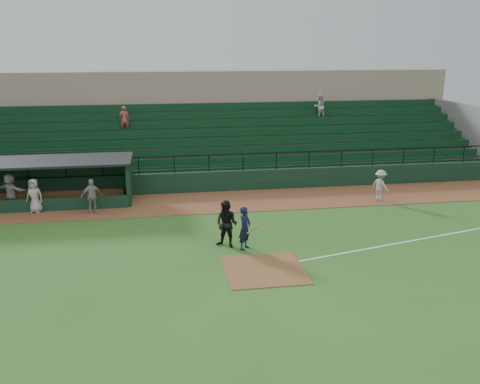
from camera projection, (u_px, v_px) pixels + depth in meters
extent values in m
plane|color=#2B5A1D|center=(259.00, 260.00, 20.49)|extent=(90.00, 90.00, 0.00)
cube|color=brown|center=(232.00, 201.00, 28.08)|extent=(40.00, 4.00, 0.03)
cube|color=brown|center=(264.00, 270.00, 19.53)|extent=(3.00, 3.00, 0.03)
cube|color=white|center=(430.00, 237.00, 22.82)|extent=(17.49, 4.44, 0.01)
cube|color=black|center=(226.00, 181.00, 30.00)|extent=(36.00, 0.35, 1.20)
cylinder|color=black|center=(226.00, 154.00, 29.56)|extent=(36.00, 0.06, 0.06)
cube|color=slate|center=(217.00, 145.00, 34.32)|extent=(36.00, 9.00, 3.60)
cube|color=#0E3419|center=(217.00, 140.00, 33.72)|extent=(34.56, 8.00, 4.05)
cube|color=slate|center=(463.00, 134.00, 36.98)|extent=(0.35, 9.50, 4.20)
cube|color=gray|center=(207.00, 112.00, 40.10)|extent=(38.00, 3.00, 6.40)
cube|color=slate|center=(210.00, 109.00, 38.06)|extent=(36.00, 2.00, 0.20)
imported|color=#B8B8B8|center=(320.00, 107.00, 36.56)|extent=(0.86, 0.67, 1.76)
imported|color=#A1423B|center=(124.00, 119.00, 33.68)|extent=(0.64, 0.42, 1.75)
cube|color=black|center=(53.00, 177.00, 28.58)|extent=(8.50, 0.20, 2.30)
cube|color=black|center=(129.00, 180.00, 27.98)|extent=(0.20, 2.60, 2.30)
cube|color=black|center=(46.00, 161.00, 27.01)|extent=(8.90, 3.20, 0.12)
cube|color=olive|center=(53.00, 195.00, 28.45)|extent=(7.65, 0.40, 0.50)
cube|color=black|center=(45.00, 205.00, 26.29)|extent=(8.50, 0.12, 0.70)
imported|color=black|center=(245.00, 228.00, 21.32)|extent=(0.76, 0.81, 1.86)
cylinder|color=olive|center=(255.00, 229.00, 21.19)|extent=(0.79, 0.34, 0.35)
imported|color=black|center=(227.00, 224.00, 21.53)|extent=(1.25, 1.18, 2.03)
imported|color=#A39F99|center=(380.00, 185.00, 27.93)|extent=(1.06, 1.28, 1.72)
imported|color=#99948F|center=(92.00, 196.00, 25.82)|extent=(1.14, 0.78, 1.80)
imported|color=#AAA49F|center=(34.00, 196.00, 25.96)|extent=(0.99, 0.78, 1.76)
imported|color=#ADA7A2|center=(11.00, 191.00, 26.45)|extent=(1.82, 1.44, 1.93)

